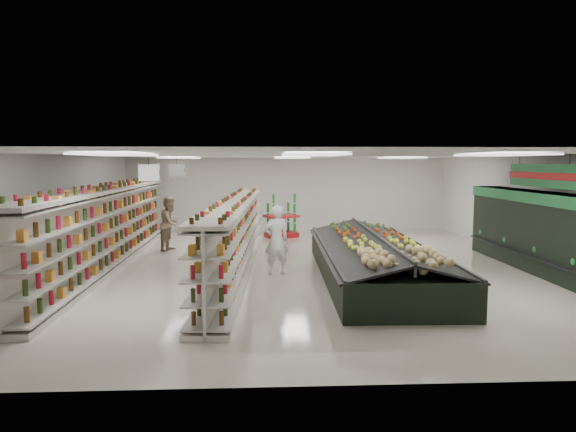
{
  "coord_description": "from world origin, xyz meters",
  "views": [
    {
      "loc": [
        -1.04,
        -14.6,
        3.0
      ],
      "look_at": [
        -0.28,
        0.9,
        1.37
      ],
      "focal_mm": 32.0,
      "sensor_mm": 36.0,
      "label": 1
    }
  ],
  "objects": [
    {
      "name": "floor",
      "position": [
        0.0,
        0.0,
        0.0
      ],
      "size": [
        16.0,
        16.0,
        0.0
      ],
      "primitive_type": "plane",
      "color": "beige",
      "rests_on": "ground"
    },
    {
      "name": "aisle_sign_near",
      "position": [
        -3.8,
        -2.0,
        2.75
      ],
      "size": [
        0.52,
        0.06,
        0.75
      ],
      "color": "white",
      "rests_on": "ceiling"
    },
    {
      "name": "wall_front",
      "position": [
        0.0,
        -8.0,
        1.6
      ],
      "size": [
        14.0,
        0.02,
        3.2
      ],
      "primitive_type": "cube",
      "color": "white",
      "rests_on": "floor"
    },
    {
      "name": "produce_island",
      "position": [
        1.85,
        -1.6,
        0.53
      ],
      "size": [
        3.02,
        7.89,
        1.17
      ],
      "rotation": [
        0.0,
        0.0,
        -0.02
      ],
      "color": "black",
      "rests_on": "floor"
    },
    {
      "name": "aisle_sign_far",
      "position": [
        -3.8,
        2.0,
        2.75
      ],
      "size": [
        0.52,
        0.06,
        0.75
      ],
      "color": "white",
      "rests_on": "ceiling"
    },
    {
      "name": "shopper_background",
      "position": [
        -4.2,
        2.91,
        0.92
      ],
      "size": [
        0.78,
        1.02,
        1.85
      ],
      "primitive_type": "imported",
      "rotation": [
        0.0,
        0.0,
        1.29
      ],
      "color": "tan",
      "rests_on": "floor"
    },
    {
      "name": "gondola_center",
      "position": [
        -1.79,
        -0.61,
        0.9
      ],
      "size": [
        1.33,
        11.31,
        1.96
      ],
      "rotation": [
        0.0,
        0.0,
        -0.04
      ],
      "color": "beige",
      "rests_on": "floor"
    },
    {
      "name": "gondola_left",
      "position": [
        -5.59,
        0.43,
        1.04
      ],
      "size": [
        1.24,
        13.04,
        2.26
      ],
      "rotation": [
        0.0,
        0.0,
        0.02
      ],
      "color": "beige",
      "rests_on": "floor"
    },
    {
      "name": "hortifruti_banner",
      "position": [
        6.25,
        -1.5,
        2.65
      ],
      "size": [
        0.12,
        3.2,
        0.95
      ],
      "color": "#1E7336",
      "rests_on": "ceiling"
    },
    {
      "name": "wall_left",
      "position": [
        -7.0,
        0.0,
        1.6
      ],
      "size": [
        0.02,
        16.0,
        3.2
      ],
      "primitive_type": "cube",
      "color": "white",
      "rests_on": "floor"
    },
    {
      "name": "wall_right",
      "position": [
        7.0,
        0.0,
        1.6
      ],
      "size": [
        0.02,
        16.0,
        3.2
      ],
      "primitive_type": "cube",
      "color": "white",
      "rests_on": "floor"
    },
    {
      "name": "ceiling",
      "position": [
        0.0,
        0.0,
        3.2
      ],
      "size": [
        14.0,
        16.0,
        0.02
      ],
      "primitive_type": "cube",
      "color": "white",
      "rests_on": "wall_back"
    },
    {
      "name": "soda_endcap",
      "position": [
        -0.31,
        5.83,
        0.78
      ],
      "size": [
        1.48,
        1.26,
        1.6
      ],
      "rotation": [
        0.0,
        0.0,
        0.38
      ],
      "color": "#AE1316",
      "rests_on": "floor"
    },
    {
      "name": "wall_back",
      "position": [
        0.0,
        8.0,
        1.6
      ],
      "size": [
        14.0,
        0.02,
        3.2
      ],
      "primitive_type": "cube",
      "color": "white",
      "rests_on": "floor"
    },
    {
      "name": "produce_wall_case",
      "position": [
        6.53,
        -1.5,
        1.24
      ],
      "size": [
        0.93,
        8.0,
        2.2
      ],
      "color": "black",
      "rests_on": "floor"
    },
    {
      "name": "shopper_main",
      "position": [
        -0.69,
        -1.03,
        0.93
      ],
      "size": [
        0.78,
        0.63,
        1.87
      ],
      "primitive_type": "imported",
      "rotation": [
        0.0,
        0.0,
        3.45
      ],
      "color": "silver",
      "rests_on": "floor"
    }
  ]
}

